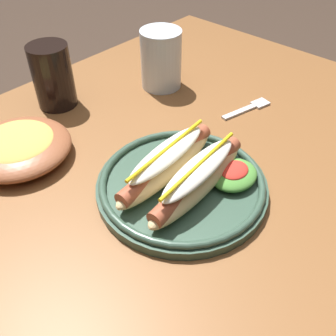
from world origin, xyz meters
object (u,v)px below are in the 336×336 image
hot_dog_plate (184,178)px  soda_cup (54,76)px  fork (249,108)px  water_cup (161,59)px  side_bowl (19,146)px

hot_dog_plate → soda_cup: soda_cup is taller
fork → soda_cup: 0.41m
fork → water_cup: bearing=118.0°
soda_cup → hot_dog_plate: bearing=-93.3°
water_cup → side_bowl: water_cup is taller
hot_dog_plate → water_cup: 0.35m
soda_cup → side_bowl: bearing=-147.1°
fork → hot_dog_plate: bearing=-154.8°
fork → soda_cup: soda_cup is taller
fork → water_cup: (-0.05, 0.21, 0.06)m
hot_dog_plate → side_bowl: (-0.13, 0.27, -0.00)m
fork → water_cup: 0.22m
water_cup → side_bowl: bearing=178.4°
fork → side_bowl: bearing=166.2°
hot_dog_plate → water_cup: water_cup is taller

